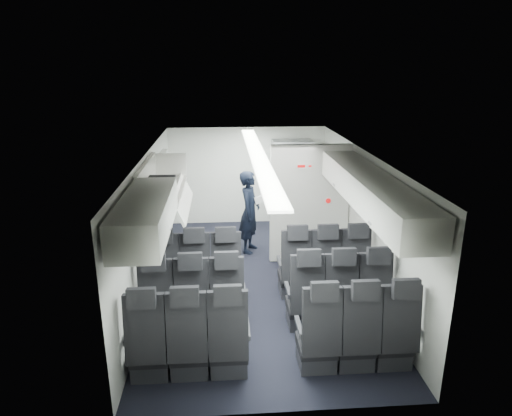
{
  "coord_description": "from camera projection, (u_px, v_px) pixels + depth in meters",
  "views": [
    {
      "loc": [
        -0.54,
        -6.84,
        3.46
      ],
      "look_at": [
        0.0,
        0.4,
        1.15
      ],
      "focal_mm": 32.0,
      "sensor_mm": 36.0,
      "label": 1
    }
  ],
  "objects": [
    {
      "name": "overhead_bin_left_front_open",
      "position": [
        162.0,
        186.0,
        6.72
      ],
      "size": [
        0.64,
        1.7,
        0.72
      ],
      "color": "#9E9E93",
      "rests_on": "cabin_shell"
    },
    {
      "name": "galley_unit",
      "position": [
        291.0,
        184.0,
        9.95
      ],
      "size": [
        0.85,
        0.52,
        1.9
      ],
      "color": "#939399",
      "rests_on": "cabin_shell"
    },
    {
      "name": "overhead_bin_right_rear",
      "position": [
        393.0,
        210.0,
        5.22
      ],
      "size": [
        0.53,
        1.8,
        0.4
      ],
      "color": "white",
      "rests_on": "cabin_shell"
    },
    {
      "name": "seat_row_front",
      "position": [
        261.0,
        273.0,
        6.96
      ],
      "size": [
        3.33,
        0.56,
        1.24
      ],
      "color": "black",
      "rests_on": "cabin_shell"
    },
    {
      "name": "overhead_bin_left_rear",
      "position": [
        146.0,
        215.0,
        5.02
      ],
      "size": [
        0.53,
        1.8,
        0.4
      ],
      "color": "white",
      "rests_on": "cabin_shell"
    },
    {
      "name": "seat_row_rear",
      "position": [
        274.0,
        341.0,
        5.25
      ],
      "size": [
        3.33,
        0.56,
        1.24
      ],
      "color": "black",
      "rests_on": "cabin_shell"
    },
    {
      "name": "boarding_door",
      "position": [
        166.0,
        201.0,
        8.65
      ],
      "size": [
        0.12,
        1.27,
        1.86
      ],
      "color": "silver",
      "rests_on": "cabin_shell"
    },
    {
      "name": "overhead_bin_right_front",
      "position": [
        352.0,
        174.0,
        6.88
      ],
      "size": [
        0.53,
        1.7,
        0.4
      ],
      "color": "white",
      "rests_on": "cabin_shell"
    },
    {
      "name": "cabin_shell",
      "position": [
        258.0,
        217.0,
        7.24
      ],
      "size": [
        3.41,
        6.01,
        2.16
      ],
      "color": "black",
      "rests_on": "ground"
    },
    {
      "name": "seat_row_mid",
      "position": [
        266.0,
        302.0,
        6.1
      ],
      "size": [
        3.33,
        0.56,
        1.24
      ],
      "color": "black",
      "rests_on": "cabin_shell"
    },
    {
      "name": "papers",
      "position": [
        260.0,
        200.0,
        8.48
      ],
      "size": [
        0.19,
        0.06,
        0.14
      ],
      "primitive_type": "cube",
      "rotation": [
        0.0,
        0.0,
        0.2
      ],
      "color": "white",
      "rests_on": "flight_attendant"
    },
    {
      "name": "bulkhead_partition",
      "position": [
        309.0,
        204.0,
        8.09
      ],
      "size": [
        1.4,
        0.15,
        2.13
      ],
      "color": "silver",
      "rests_on": "cabin_shell"
    },
    {
      "name": "carry_on_bag",
      "position": [
        162.0,
        185.0,
        6.55
      ],
      "size": [
        0.38,
        0.27,
        0.23
      ],
      "primitive_type": "cube",
      "rotation": [
        0.0,
        0.0,
        -0.02
      ],
      "color": "black",
      "rests_on": "overhead_bin_left_front_open"
    },
    {
      "name": "flight_attendant",
      "position": [
        250.0,
        212.0,
        8.59
      ],
      "size": [
        0.54,
        0.66,
        1.57
      ],
      "primitive_type": "imported",
      "rotation": [
        0.0,
        0.0,
        1.24
      ],
      "color": "black",
      "rests_on": "ground"
    }
  ]
}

